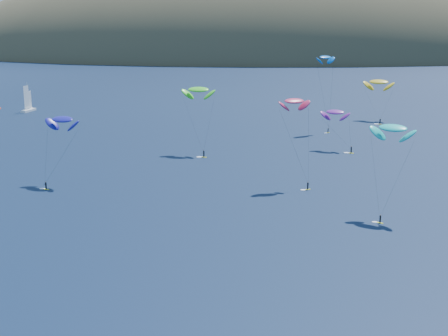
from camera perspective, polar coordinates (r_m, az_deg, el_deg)
name	(u,v)px	position (r m, az deg, el deg)	size (l,w,h in m)	color
island	(279,64)	(613.04, 5.06, 9.41)	(730.00, 300.00, 210.00)	#3D3526
sailboat	(28,109)	(273.98, -17.46, 5.16)	(10.24, 8.85, 12.32)	white
kitesurfer_3	(198,90)	(185.84, -2.35, 7.17)	(10.23, 12.23, 21.21)	#F3F41B
kitesurfer_4	(325,57)	(221.26, 9.26, 9.95)	(8.19, 9.99, 27.55)	#F3F41B
kitesurfer_5	(393,128)	(132.16, 15.19, 3.54)	(9.91, 11.65, 20.60)	#F3F41B
kitesurfer_6	(335,112)	(192.66, 10.14, 5.05)	(9.80, 10.20, 13.69)	#F3F41B
kitesurfer_9	(294,101)	(150.51, 6.45, 6.09)	(8.42, 9.21, 22.49)	#F3F41B
kitesurfer_10	(62,119)	(157.34, -14.57, 4.32)	(10.02, 11.91, 18.11)	#F3F41B
kitesurfer_11	(379,82)	(248.94, 13.98, 7.65)	(12.25, 16.91, 17.53)	#F3F41B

